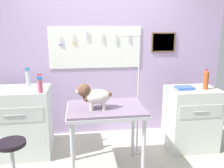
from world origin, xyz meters
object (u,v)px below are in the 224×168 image
at_px(cabinet_right, 191,118).
at_px(soda_bottle, 206,80).
at_px(grooming_table, 106,114).
at_px(grooming_arm, 137,101).
at_px(dog, 93,96).
at_px(counter_left, 21,122).
at_px(stool, 12,151).

bearing_deg(cabinet_right, soda_bottle, -24.53).
height_order(cabinet_right, soda_bottle, soda_bottle).
relative_size(grooming_table, grooming_arm, 0.56).
bearing_deg(dog, cabinet_right, 18.28).
xyz_separation_m(counter_left, stool, (0.07, -0.74, -0.03)).
bearing_deg(stool, dog, 8.48).
xyz_separation_m(dog, stool, (-0.89, -0.13, -0.54)).
bearing_deg(counter_left, grooming_arm, -7.11).
xyz_separation_m(grooming_arm, dog, (-0.61, -0.41, 0.22)).
xyz_separation_m(grooming_table, soda_bottle, (1.42, 0.35, 0.29)).
xyz_separation_m(grooming_table, grooming_arm, (0.47, 0.35, 0.03)).
height_order(grooming_table, cabinet_right, cabinet_right).
height_order(dog, stool, dog).
relative_size(stool, soda_bottle, 1.94).
xyz_separation_m(grooming_arm, counter_left, (-1.57, 0.20, -0.29)).
xyz_separation_m(grooming_table, cabinet_right, (1.28, 0.41, -0.29)).
bearing_deg(soda_bottle, dog, -165.45).
bearing_deg(counter_left, dog, -32.33).
bearing_deg(grooming_arm, soda_bottle, -0.17).
bearing_deg(grooming_table, soda_bottle, 13.73).
distance_m(grooming_table, counter_left, 1.26).
bearing_deg(soda_bottle, grooming_arm, 179.83).
bearing_deg(counter_left, cabinet_right, -3.23).
relative_size(dog, cabinet_right, 0.47).
bearing_deg(soda_bottle, stool, -167.61).
height_order(grooming_arm, stool, grooming_arm).
relative_size(dog, stool, 0.77).
bearing_deg(dog, grooming_arm, 33.70).
bearing_deg(grooming_table, stool, -169.47).
relative_size(grooming_table, stool, 1.67).
distance_m(grooming_table, cabinet_right, 1.37).
height_order(dog, counter_left, dog).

